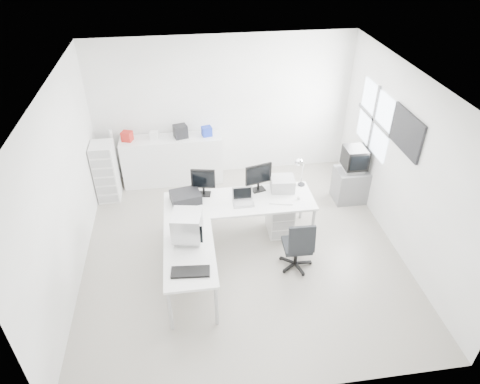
{
  "coord_description": "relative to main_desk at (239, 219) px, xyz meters",
  "views": [
    {
      "loc": [
        -0.77,
        -5.19,
        4.75
      ],
      "look_at": [
        0.0,
        0.2,
        1.0
      ],
      "focal_mm": 32.0,
      "sensor_mm": 36.0,
      "label": 1
    }
  ],
  "objects": [
    {
      "name": "floor",
      "position": [
        -0.01,
        -0.32,
        -0.38
      ],
      "size": [
        5.0,
        5.0,
        0.01
      ],
      "primitive_type": "cube",
      "color": "#BDB5A9",
      "rests_on": "ground"
    },
    {
      "name": "drawer_pedestal",
      "position": [
        0.7,
        0.05,
        -0.08
      ],
      "size": [
        0.4,
        0.5,
        0.6
      ],
      "primitive_type": "cube",
      "color": "white",
      "rests_on": "floor"
    },
    {
      "name": "laser_printer",
      "position": [
        0.75,
        0.22,
        0.48
      ],
      "size": [
        0.41,
        0.36,
        0.22
      ],
      "primitive_type": "cube",
      "rotation": [
        0.0,
        0.0,
        -0.08
      ],
      "color": "#A2A2A2",
      "rests_on": "main_desk"
    },
    {
      "name": "left_wall",
      "position": [
        -2.51,
        -0.32,
        1.02
      ],
      "size": [
        0.02,
        5.0,
        2.8
      ],
      "primitive_type": "cube",
      "color": "silver",
      "rests_on": "floor"
    },
    {
      "name": "desk_lamp",
      "position": [
        1.1,
        0.3,
        0.6
      ],
      "size": [
        0.17,
        0.17,
        0.45
      ],
      "primitive_type": null,
      "rotation": [
        0.0,
        0.0,
        -0.14
      ],
      "color": "silver",
      "rests_on": "main_desk"
    },
    {
      "name": "inkjet_printer",
      "position": [
        -0.85,
        0.1,
        0.46
      ],
      "size": [
        0.52,
        0.44,
        0.16
      ],
      "primitive_type": "cube",
      "rotation": [
        0.0,
        0.0,
        0.21
      ],
      "color": "black",
      "rests_on": "main_desk"
    },
    {
      "name": "white_keyboard",
      "position": [
        0.65,
        -0.15,
        0.38
      ],
      "size": [
        0.39,
        0.2,
        0.02
      ],
      "primitive_type": "cube",
      "rotation": [
        0.0,
        0.0,
        -0.23
      ],
      "color": "white",
      "rests_on": "main_desk"
    },
    {
      "name": "clutter_box_d",
      "position": [
        -0.36,
        1.92,
        0.68
      ],
      "size": [
        0.21,
        0.2,
        0.18
      ],
      "primitive_type": "cube",
      "rotation": [
        0.0,
        0.0,
        0.22
      ],
      "color": "#1830AC",
      "rests_on": "sideboard"
    },
    {
      "name": "black_keyboard",
      "position": [
        -0.85,
        -1.5,
        0.39
      ],
      "size": [
        0.52,
        0.24,
        0.03
      ],
      "primitive_type": "cube",
      "rotation": [
        0.0,
        0.0,
        -0.08
      ],
      "color": "black",
      "rests_on": "side_desk"
    },
    {
      "name": "laptop",
      "position": [
        0.05,
        -0.1,
        0.5
      ],
      "size": [
        0.37,
        0.38,
        0.24
      ],
      "primitive_type": null,
      "rotation": [
        0.0,
        0.0,
        0.0
      ],
      "color": "#B7B7BA",
      "rests_on": "main_desk"
    },
    {
      "name": "sideboard",
      "position": [
        -1.06,
        1.92,
        0.11
      ],
      "size": [
        1.94,
        0.48,
        0.97
      ],
      "primitive_type": "cube",
      "color": "white",
      "rests_on": "floor"
    },
    {
      "name": "main_desk",
      "position": [
        0.0,
        0.0,
        0.0
      ],
      "size": [
        2.4,
        0.8,
        0.75
      ],
      "primitive_type": null,
      "color": "white",
      "rests_on": "floor"
    },
    {
      "name": "office_chair",
      "position": [
        0.76,
        -0.81,
        0.09
      ],
      "size": [
        0.55,
        0.55,
        0.92
      ],
      "primitive_type": null,
      "rotation": [
        0.0,
        0.0,
        -0.03
      ],
      "color": "#222426",
      "rests_on": "floor"
    },
    {
      "name": "side_desk",
      "position": [
        -0.85,
        -1.1,
        0.0
      ],
      "size": [
        0.7,
        1.4,
        0.75
      ],
      "primitive_type": null,
      "color": "white",
      "rests_on": "floor"
    },
    {
      "name": "ceiling",
      "position": [
        -0.01,
        -0.32,
        2.42
      ],
      "size": [
        5.0,
        5.0,
        0.01
      ],
      "primitive_type": "cube",
      "color": "white",
      "rests_on": "back_wall"
    },
    {
      "name": "lcd_monitor_large",
      "position": [
        0.35,
        0.25,
        0.61
      ],
      "size": [
        0.49,
        0.29,
        0.47
      ],
      "primitive_type": null,
      "rotation": [
        0.0,
        0.0,
        0.26
      ],
      "color": "black",
      "rests_on": "main_desk"
    },
    {
      "name": "tv_cabinet",
      "position": [
        2.21,
        0.79,
        -0.05
      ],
      "size": [
        0.59,
        0.48,
        0.64
      ],
      "primitive_type": "cube",
      "color": "slate",
      "rests_on": "floor"
    },
    {
      "name": "crt_monitor",
      "position": [
        -0.85,
        -0.85,
        0.62
      ],
      "size": [
        0.49,
        0.49,
        0.48
      ],
      "primitive_type": null,
      "rotation": [
        0.0,
        0.0,
        -0.18
      ],
      "color": "#B7B7BA",
      "rests_on": "side_desk"
    },
    {
      "name": "back_wall",
      "position": [
        -0.01,
        2.18,
        1.02
      ],
      "size": [
        5.0,
        0.02,
        2.8
      ],
      "primitive_type": "cube",
      "color": "silver",
      "rests_on": "floor"
    },
    {
      "name": "clutter_box_a",
      "position": [
        -1.86,
        1.92,
        0.69
      ],
      "size": [
        0.23,
        0.22,
        0.19
      ],
      "primitive_type": "cube",
      "rotation": [
        0.0,
        0.0,
        -0.36
      ],
      "color": "#B31F19",
      "rests_on": "sideboard"
    },
    {
      "name": "clutter_box_b",
      "position": [
        -1.36,
        1.92,
        0.67
      ],
      "size": [
        0.17,
        0.15,
        0.15
      ],
      "primitive_type": "cube",
      "rotation": [
        0.0,
        0.0,
        -0.19
      ],
      "color": "white",
      "rests_on": "sideboard"
    },
    {
      "name": "clutter_bottle",
      "position": [
        -2.16,
        1.96,
        0.7
      ],
      "size": [
        0.07,
        0.07,
        0.22
      ],
      "primitive_type": "cylinder",
      "color": "white",
      "rests_on": "sideboard"
    },
    {
      "name": "clutter_box_c",
      "position": [
        -0.86,
        1.92,
        0.72
      ],
      "size": [
        0.29,
        0.28,
        0.24
      ],
      "primitive_type": "cube",
      "rotation": [
        0.0,
        0.0,
        0.27
      ],
      "color": "black",
      "rests_on": "sideboard"
    },
    {
      "name": "lcd_monitor_small",
      "position": [
        -0.55,
        0.25,
        0.62
      ],
      "size": [
        0.42,
        0.3,
        0.49
      ],
      "primitive_type": null,
      "rotation": [
        0.0,
        0.0,
        -0.2
      ],
      "color": "black",
      "rests_on": "main_desk"
    },
    {
      "name": "white_mouse",
      "position": [
        0.95,
        -0.1,
        0.4
      ],
      "size": [
        0.06,
        0.06,
        0.06
      ],
      "primitive_type": "sphere",
      "color": "white",
      "rests_on": "main_desk"
    },
    {
      "name": "right_wall",
      "position": [
        2.49,
        -0.32,
        1.02
      ],
      "size": [
        0.02,
        5.0,
        2.8
      ],
      "primitive_type": "cube",
      "color": "silver",
      "rests_on": "floor"
    },
    {
      "name": "wall_picture",
      "position": [
        2.46,
        -0.22,
        1.52
      ],
      "size": [
        0.04,
        0.9,
        0.6
      ],
      "primitive_type": null,
      "color": "black",
      "rests_on": "right_wall"
    },
    {
      "name": "crt_tv",
      "position": [
        2.21,
        0.79,
        0.49
      ],
      "size": [
        0.5,
        0.48,
        0.45
      ],
      "primitive_type": null,
      "color": "black",
      "rests_on": "tv_cabinet"
    },
    {
      "name": "window",
      "position": [
        2.47,
        0.88,
        1.23
      ],
      "size": [
        0.02,
        1.2,
        1.1
      ],
      "primitive_type": null,
      "color": "white",
      "rests_on": "right_wall"
    },
    {
      "name": "filing_cabinet",
      "position": [
        -2.29,
        1.5,
        0.19
      ],
      "size": [
        0.4,
        0.47,
        1.13
      ],
      "primitive_type": "cube",
      "color": "white",
      "rests_on": "floor"
    }
  ]
}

